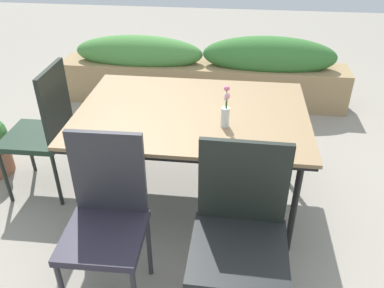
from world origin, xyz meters
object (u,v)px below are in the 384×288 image
object	(u,v)px
chair_near_right	(240,227)
flower_vase	(226,111)
chair_end_left	(45,126)
planter_box	(204,71)
dining_table	(192,117)
chair_near_left	(106,214)

from	to	relation	value
chair_near_right	flower_vase	bearing A→B (deg)	-78.92
chair_end_left	planter_box	distance (m)	1.94
chair_end_left	flower_vase	xyz separation A→B (m)	(1.28, -0.18, 0.29)
chair_end_left	flower_vase	distance (m)	1.33
dining_table	flower_vase	world-z (taller)	flower_vase
dining_table	chair_end_left	xyz separation A→B (m)	(-1.06, 0.00, -0.14)
flower_vase	planter_box	world-z (taller)	flower_vase
dining_table	planter_box	distance (m)	1.70
dining_table	flower_vase	distance (m)	0.32
flower_vase	chair_end_left	bearing A→B (deg)	172.01
chair_end_left	chair_near_left	xyz separation A→B (m)	(0.71, -0.84, 0.01)
chair_end_left	chair_near_left	world-z (taller)	chair_end_left
flower_vase	planter_box	xyz separation A→B (m)	(-0.29, 1.84, -0.49)
dining_table	planter_box	world-z (taller)	planter_box
chair_near_right	planter_box	world-z (taller)	chair_near_right
chair_near_right	planter_box	distance (m)	2.54
chair_near_right	flower_vase	size ratio (longest dim) A/B	3.54
chair_near_right	dining_table	bearing A→B (deg)	-66.78
dining_table	planter_box	bearing A→B (deg)	92.36
chair_near_right	chair_near_left	size ratio (longest dim) A/B	0.97
flower_vase	chair_near_right	bearing A→B (deg)	-79.82
chair_near_left	dining_table	bearing A→B (deg)	-113.48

